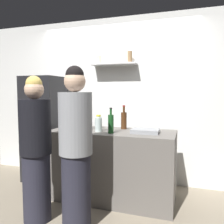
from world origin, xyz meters
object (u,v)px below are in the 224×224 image
refrigerator (45,128)px  wine_bottle_dark_glass (81,120)px  utensil_holder (98,124)px  person_blonde (36,151)px  wine_bottle_green_glass (111,123)px  baking_pan (145,131)px  water_bottle_plastic (98,124)px  person_grey_hoodie (76,150)px  wine_bottle_amber_glass (124,120)px  wine_bottle_pale_glass (87,122)px

refrigerator → wine_bottle_dark_glass: (0.75, -0.22, 0.19)m
refrigerator → utensil_holder: (1.02, -0.21, 0.14)m
utensil_holder → person_blonde: bearing=-112.5°
refrigerator → wine_bottle_green_glass: size_ratio=5.23×
baking_pan → water_bottle_plastic: water_bottle_plastic is taller
wine_bottle_dark_glass → person_grey_hoodie: size_ratio=0.18×
wine_bottle_dark_glass → person_blonde: bearing=-96.8°
wine_bottle_amber_glass → person_grey_hoodie: (-0.24, -0.98, -0.21)m
wine_bottle_amber_glass → person_blonde: size_ratio=0.21×
wine_bottle_amber_glass → water_bottle_plastic: (-0.26, -0.31, -0.03)m
wine_bottle_green_glass → person_grey_hoodie: 0.66m
baking_pan → water_bottle_plastic: (-0.60, -0.08, 0.07)m
water_bottle_plastic → person_blonde: bearing=-125.7°
water_bottle_plastic → person_blonde: (-0.48, -0.66, -0.23)m
baking_pan → utensil_holder: bearing=166.9°
wine_bottle_amber_glass → water_bottle_plastic: 0.40m
utensil_holder → person_blonde: size_ratio=0.13×
wine_bottle_dark_glass → person_grey_hoodie: 1.01m
refrigerator → wine_bottle_dark_glass: size_ratio=5.51×
baking_pan → utensil_holder: (-0.70, 0.16, 0.03)m
person_blonde → person_grey_hoodie: (0.49, -0.01, 0.05)m
wine_bottle_dark_glass → wine_bottle_amber_glass: wine_bottle_amber_glass is taller
utensil_holder → wine_bottle_green_glass: wine_bottle_green_glass is taller
wine_bottle_dark_glass → person_blonde: person_blonde is taller
utensil_holder → person_grey_hoodie: bearing=-82.7°
wine_bottle_dark_glass → wine_bottle_green_glass: size_ratio=0.95×
refrigerator → wine_bottle_dark_glass: bearing=-15.9°
wine_bottle_amber_glass → person_blonde: bearing=-126.9°
baking_pan → wine_bottle_dark_glass: size_ratio=1.12×
wine_bottle_amber_glass → person_grey_hoodie: bearing=-103.7°
person_blonde → wine_bottle_green_glass: bearing=71.9°
wine_bottle_dark_glass → wine_bottle_amber_glass: 0.63m
baking_pan → person_blonde: person_blonde is taller
utensil_holder → wine_bottle_green_glass: 0.43m
refrigerator → wine_bottle_green_glass: (1.31, -0.53, 0.20)m
refrigerator → person_grey_hoodie: size_ratio=0.99×
water_bottle_plastic → person_grey_hoodie: 0.70m
refrigerator → utensil_holder: bearing=-11.8°
utensil_holder → water_bottle_plastic: size_ratio=0.96×
refrigerator → baking_pan: bearing=-12.3°
utensil_holder → water_bottle_plastic: water_bottle_plastic is taller
refrigerator → person_blonde: (0.65, -1.12, -0.05)m
baking_pan → wine_bottle_dark_glass: (-0.96, 0.16, 0.09)m
wine_bottle_dark_glass → wine_bottle_green_glass: 0.64m
person_grey_hoodie → wine_bottle_green_glass: bearing=101.4°
baking_pan → wine_bottle_green_glass: bearing=-159.8°
utensil_holder → wine_bottle_amber_glass: (0.36, 0.07, 0.07)m
wine_bottle_dark_glass → water_bottle_plastic: wine_bottle_dark_glass is taller
wine_bottle_dark_glass → wine_bottle_pale_glass: size_ratio=1.04×
baking_pan → wine_bottle_amber_glass: (-0.34, 0.23, 0.10)m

